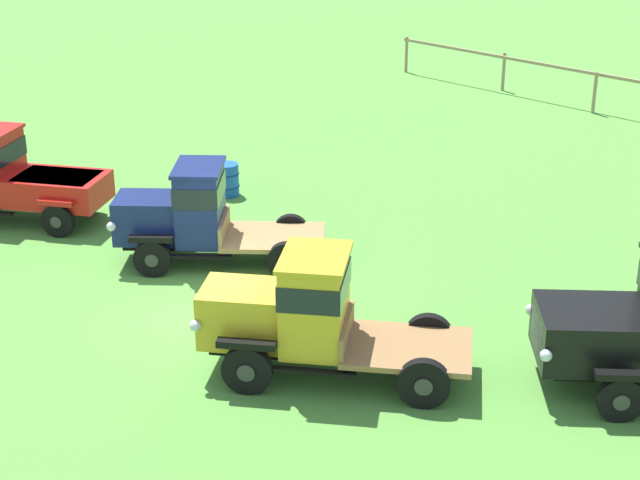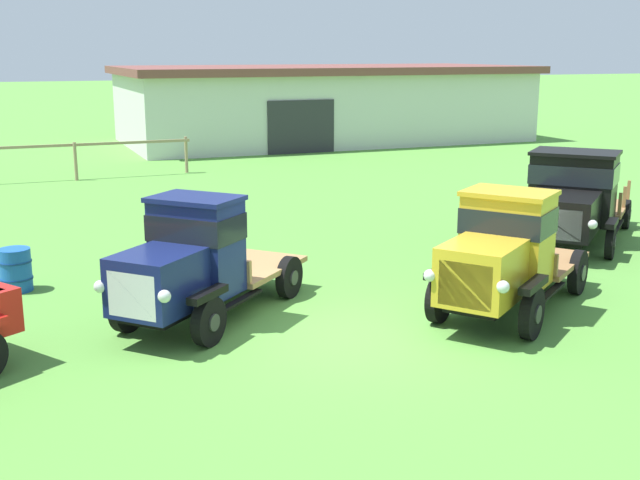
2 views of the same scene
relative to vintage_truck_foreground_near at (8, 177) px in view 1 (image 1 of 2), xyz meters
name	(u,v)px [view 1 (image 1 of 2)]	position (x,y,z in m)	size (l,w,h in m)	color
ground_plane	(207,313)	(7.28, 0.12, -1.07)	(240.00, 240.00, 0.00)	#518E38
paddock_fence	(545,72)	(2.79, 18.76, -0.06)	(12.65, 0.56, 1.38)	#997F60
vintage_truck_foreground_near	(8,177)	(0.00, 0.00, 0.00)	(4.62, 3.65, 2.21)	black
vintage_truck_second_in_line	(194,214)	(5.16, 1.55, 0.03)	(4.30, 4.17, 2.20)	black
vintage_truck_midrow_center	(305,314)	(10.24, -0.10, 0.07)	(4.63, 3.96, 2.22)	black
oil_drum_beside_row	(227,180)	(2.39, 4.76, -0.65)	(0.63, 0.63, 0.84)	#1951B2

